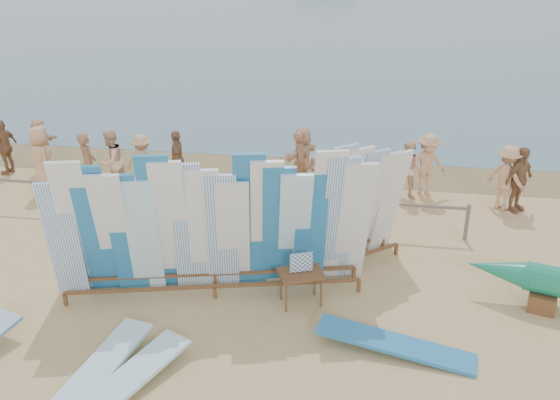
% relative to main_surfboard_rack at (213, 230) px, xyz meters
% --- Properties ---
extents(ground, '(160.00, 160.00, 0.00)m').
position_rel_main_surfboard_rack_xyz_m(ground, '(-0.79, 0.09, -1.38)').
color(ground, tan).
rests_on(ground, ground).
extents(wet_sand_strip, '(40.00, 2.60, 0.01)m').
position_rel_main_surfboard_rack_xyz_m(wet_sand_strip, '(-0.79, 7.29, -1.38)').
color(wet_sand_strip, olive).
rests_on(wet_sand_strip, ground).
extents(fence, '(12.08, 0.08, 0.90)m').
position_rel_main_surfboard_rack_xyz_m(fence, '(-0.79, 3.09, -0.75)').
color(fence, '#766459').
rests_on(fence, ground).
extents(main_surfboard_rack, '(6.13, 2.27, 3.06)m').
position_rel_main_surfboard_rack_xyz_m(main_surfboard_rack, '(0.00, 0.00, 0.00)').
color(main_surfboard_rack, brown).
rests_on(main_surfboard_rack, ground).
extents(side_surfboard_rack, '(2.33, 2.09, 2.88)m').
position_rel_main_surfboard_rack_xyz_m(side_surfboard_rack, '(2.63, 1.61, -0.09)').
color(side_surfboard_rack, brown).
rests_on(side_surfboard_rack, ground).
extents(vendor_table, '(0.99, 0.86, 1.10)m').
position_rel_main_surfboard_rack_xyz_m(vendor_table, '(1.72, -0.14, -1.01)').
color(vendor_table, brown).
rests_on(vendor_table, ground).
extents(flat_board_d, '(2.75, 1.02, 0.30)m').
position_rel_main_surfboard_rack_xyz_m(flat_board_d, '(3.49, -1.36, -1.38)').
color(flat_board_d, '#2475B5').
rests_on(flat_board_d, ground).
extents(flat_board_b, '(1.65, 2.68, 0.30)m').
position_rel_main_surfboard_rack_xyz_m(flat_board_b, '(-0.72, -3.08, -1.38)').
color(flat_board_b, '#97D6F3').
rests_on(flat_board_b, ground).
extents(flat_board_a, '(1.10, 2.75, 0.31)m').
position_rel_main_surfboard_rack_xyz_m(flat_board_a, '(-1.23, -2.91, -1.38)').
color(flat_board_a, '#97D6F3').
rests_on(flat_board_a, ground).
extents(beach_chair_left, '(0.66, 0.68, 0.86)m').
position_rel_main_surfboard_rack_xyz_m(beach_chair_left, '(0.22, 3.95, -1.13)').
color(beach_chair_left, red).
rests_on(beach_chair_left, ground).
extents(beach_chair_right, '(0.57, 0.59, 0.88)m').
position_rel_main_surfboard_rack_xyz_m(beach_chair_right, '(0.69, 4.04, -1.13)').
color(beach_chair_right, red).
rests_on(beach_chair_right, ground).
extents(stroller, '(0.75, 0.87, 1.00)m').
position_rel_main_surfboard_rack_xyz_m(stroller, '(1.92, 3.87, -0.98)').
color(stroller, red).
rests_on(stroller, ground).
extents(beachgoer_5, '(1.23, 1.64, 1.72)m').
position_rel_main_surfboard_rack_xyz_m(beachgoer_5, '(1.01, 5.96, -0.52)').
color(beachgoer_5, beige).
rests_on(beachgoer_5, ground).
extents(beachgoer_11, '(0.64, 1.52, 1.60)m').
position_rel_main_surfboard_rack_xyz_m(beachgoer_11, '(-6.91, 5.90, -0.58)').
color(beachgoer_11, beige).
rests_on(beachgoer_11, ground).
extents(beachgoer_2, '(0.63, 0.93, 1.75)m').
position_rel_main_surfboard_rack_xyz_m(beachgoer_2, '(-4.14, 4.68, -0.50)').
color(beachgoer_2, beige).
rests_on(beachgoer_2, ground).
extents(beachgoer_1, '(0.63, 0.74, 1.77)m').
position_rel_main_surfboard_rack_xyz_m(beachgoer_1, '(-4.65, 4.32, -0.49)').
color(beachgoer_1, '#8C6042').
rests_on(beachgoer_1, ground).
extents(beachgoer_0, '(0.94, 0.97, 1.87)m').
position_rel_main_surfboard_rack_xyz_m(beachgoer_0, '(-6.01, 4.39, -0.44)').
color(beachgoer_0, tan).
rests_on(beachgoer_0, ground).
extents(beachgoer_4, '(0.63, 1.01, 1.60)m').
position_rel_main_surfboard_rack_xyz_m(beachgoer_4, '(-2.50, 5.44, -0.58)').
color(beachgoer_4, '#8C6042').
rests_on(beachgoer_4, ground).
extents(beachgoer_10, '(1.04, 1.01, 1.73)m').
position_rel_main_surfboard_rack_xyz_m(beachgoer_10, '(6.69, 5.00, -0.52)').
color(beachgoer_10, '#8C6042').
rests_on(beachgoer_10, ground).
extents(beachgoer_extra_0, '(1.12, 1.11, 1.73)m').
position_rel_main_surfboard_rack_xyz_m(beachgoer_extra_0, '(6.40, 5.07, -0.52)').
color(beachgoer_extra_0, tan).
rests_on(beachgoer_extra_0, ground).
extents(beachgoer_7, '(0.34, 0.61, 1.64)m').
position_rel_main_surfboard_rack_xyz_m(beachgoer_7, '(0.97, 5.74, -0.56)').
color(beachgoer_7, '#8C6042').
rests_on(beachgoer_7, ground).
extents(beachgoer_9, '(1.24, 0.84, 1.77)m').
position_rel_main_surfboard_rack_xyz_m(beachgoer_9, '(4.45, 5.65, -0.49)').
color(beachgoer_9, tan).
rests_on(beachgoer_9, ground).
extents(beachgoer_extra_1, '(0.53, 1.02, 1.67)m').
position_rel_main_surfboard_rack_xyz_m(beachgoer_extra_1, '(-7.83, 5.49, -0.55)').
color(beachgoer_extra_1, '#8C6042').
rests_on(beachgoer_extra_1, ground).
extents(beachgoer_8, '(0.83, 0.47, 1.63)m').
position_rel_main_surfboard_rack_xyz_m(beachgoer_8, '(3.97, 5.37, -0.57)').
color(beachgoer_8, beige).
rests_on(beachgoer_8, ground).
extents(beachgoer_3, '(1.05, 0.49, 1.58)m').
position_rel_main_surfboard_rack_xyz_m(beachgoer_3, '(-3.34, 4.97, -0.59)').
color(beachgoer_3, tan).
rests_on(beachgoer_3, ground).
extents(beachgoer_6, '(0.81, 0.89, 1.69)m').
position_rel_main_surfboard_rack_xyz_m(beachgoer_6, '(1.68, 3.84, -0.54)').
color(beachgoer_6, tan).
rests_on(beachgoer_6, ground).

